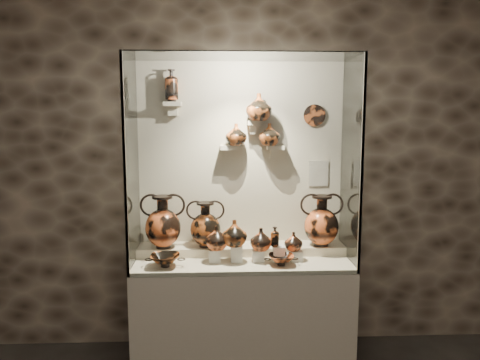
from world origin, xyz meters
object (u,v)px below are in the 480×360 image
(lekythos_small, at_px, (275,236))
(ovoid_vase_b, at_px, (259,107))
(jug_a, at_px, (217,238))
(kylix_left, at_px, (165,259))
(amphora_right, at_px, (321,221))
(jug_e, at_px, (293,241))
(jug_c, at_px, (261,239))
(ovoid_vase_c, at_px, (269,134))
(amphora_left, at_px, (163,222))
(kylix_right, at_px, (281,259))
(ovoid_vase_a, at_px, (236,135))
(lekythos_tall, at_px, (172,83))
(amphora_mid, at_px, (205,224))
(jug_b, at_px, (234,233))

(lekythos_small, relative_size, ovoid_vase_b, 0.82)
(jug_a, xyz_separation_m, kylix_left, (-0.39, -0.10, -0.14))
(amphora_right, distance_m, jug_e, 0.33)
(jug_c, xyz_separation_m, ovoid_vase_c, (0.09, 0.26, 0.80))
(amphora_left, height_order, kylix_right, amphora_left)
(lekythos_small, bearing_deg, jug_e, 9.53)
(amphora_right, relative_size, kylix_right, 1.70)
(ovoid_vase_c, bearing_deg, ovoid_vase_b, -153.94)
(ovoid_vase_a, bearing_deg, kylix_left, -171.89)
(amphora_left, xyz_separation_m, amphora_right, (1.28, 0.00, -0.00))
(lekythos_tall, relative_size, ovoid_vase_b, 1.33)
(amphora_right, distance_m, ovoid_vase_c, 0.82)
(jug_c, xyz_separation_m, kylix_left, (-0.73, -0.10, -0.12))
(amphora_left, xyz_separation_m, amphora_mid, (0.34, 0.02, -0.03))
(amphora_right, height_order, lekythos_small, amphora_right)
(ovoid_vase_b, bearing_deg, jug_a, -137.24)
(lekythos_tall, bearing_deg, amphora_left, -117.25)
(amphora_right, relative_size, jug_c, 2.40)
(amphora_left, xyz_separation_m, ovoid_vase_b, (0.77, 0.07, 0.91))
(lekythos_tall, bearing_deg, jug_b, -23.84)
(kylix_left, xyz_separation_m, ovoid_vase_b, (0.73, 0.34, 1.14))
(kylix_left, height_order, ovoid_vase_a, ovoid_vase_a)
(lekythos_small, distance_m, ovoid_vase_c, 0.81)
(jug_e, height_order, lekythos_small, lekythos_small)
(lekythos_small, bearing_deg, kylix_left, -173.35)
(amphora_left, height_order, kylix_left, amphora_left)
(jug_a, distance_m, jug_b, 0.14)
(jug_a, relative_size, jug_b, 0.91)
(amphora_right, xyz_separation_m, jug_e, (-0.25, -0.16, -0.13))
(jug_a, distance_m, kylix_left, 0.42)
(jug_e, xyz_separation_m, ovoid_vase_b, (-0.26, 0.23, 1.04))
(jug_b, bearing_deg, jug_a, -178.23)
(jug_b, xyz_separation_m, lekythos_small, (0.31, 0.00, -0.02))
(lekythos_small, distance_m, lekythos_tall, 1.45)
(jug_b, relative_size, ovoid_vase_a, 1.15)
(amphora_right, relative_size, jug_e, 2.86)
(jug_c, xyz_separation_m, lekythos_small, (0.11, -0.01, 0.03))
(amphora_right, height_order, jug_e, amphora_right)
(jug_c, relative_size, ovoid_vase_b, 0.82)
(jug_a, distance_m, ovoid_vase_a, 0.84)
(amphora_left, relative_size, jug_a, 2.31)
(amphora_right, bearing_deg, jug_c, -178.47)
(lekythos_tall, height_order, ovoid_vase_a, lekythos_tall)
(jug_a, height_order, kylix_left, jug_a)
(jug_c, height_order, ovoid_vase_a, ovoid_vase_a)
(amphora_right, xyz_separation_m, ovoid_vase_a, (-0.69, 0.08, 0.70))
(amphora_right, relative_size, kylix_left, 1.46)
(jug_a, bearing_deg, ovoid_vase_c, 33.17)
(jug_c, distance_m, ovoid_vase_c, 0.85)
(jug_b, bearing_deg, ovoid_vase_c, 49.61)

